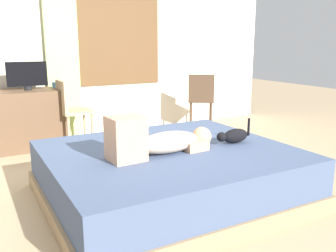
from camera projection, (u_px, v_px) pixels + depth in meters
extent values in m
plane|color=tan|center=(161.00, 195.00, 3.25)|extent=(16.00, 16.00, 0.00)
cube|color=beige|center=(76.00, 33.00, 5.10)|extent=(6.40, 0.12, 2.90)
cube|color=brown|center=(120.00, 41.00, 5.37)|extent=(1.24, 0.02, 1.26)
cube|color=white|center=(120.00, 41.00, 5.37)|extent=(1.16, 0.02, 1.18)
cube|color=#997A56|center=(169.00, 190.00, 3.18)|extent=(2.04, 1.78, 0.14)
cube|color=#425170|center=(169.00, 166.00, 3.13)|extent=(1.98, 1.73, 0.30)
ellipsoid|color=#CCB299|center=(168.00, 142.00, 2.99)|extent=(0.57, 0.29, 0.17)
sphere|color=tan|center=(202.00, 137.00, 3.17)|extent=(0.17, 0.17, 0.17)
cube|color=tan|center=(126.00, 138.00, 2.78)|extent=(0.27, 0.25, 0.34)
cube|color=tan|center=(190.00, 144.00, 3.12)|extent=(0.22, 0.29, 0.08)
ellipsoid|color=black|center=(235.00, 136.00, 3.27)|extent=(0.26, 0.11, 0.13)
sphere|color=black|center=(221.00, 137.00, 3.20)|extent=(0.08, 0.08, 0.08)
cylinder|color=black|center=(249.00, 127.00, 3.33)|extent=(0.02, 0.02, 0.16)
cube|color=brown|center=(26.00, 119.00, 4.63)|extent=(0.90, 0.56, 0.74)
cylinder|color=black|center=(28.00, 88.00, 4.57)|extent=(0.10, 0.10, 0.05)
cube|color=black|center=(27.00, 74.00, 4.53)|extent=(0.48, 0.06, 0.30)
cylinder|color=teal|center=(55.00, 85.00, 4.77)|extent=(0.07, 0.07, 0.08)
cylinder|color=tan|center=(85.00, 126.00, 4.94)|extent=(0.04, 0.04, 0.44)
cylinder|color=tan|center=(93.00, 131.00, 4.69)|extent=(0.04, 0.04, 0.44)
cylinder|color=tan|center=(62.00, 129.00, 4.79)|extent=(0.04, 0.04, 0.44)
cylinder|color=tan|center=(69.00, 134.00, 4.54)|extent=(0.04, 0.04, 0.44)
cube|color=tan|center=(76.00, 111.00, 4.69)|extent=(0.39, 0.39, 0.04)
cube|color=tan|center=(62.00, 96.00, 4.55)|extent=(0.05, 0.38, 0.38)
cylinder|color=#4C3828|center=(191.00, 113.00, 5.84)|extent=(0.04, 0.04, 0.44)
cylinder|color=#4C3828|center=(210.00, 113.00, 5.82)|extent=(0.04, 0.04, 0.44)
cylinder|color=#4C3828|center=(191.00, 117.00, 5.55)|extent=(0.04, 0.04, 0.44)
cylinder|color=#4C3828|center=(211.00, 117.00, 5.52)|extent=(0.04, 0.04, 0.44)
cube|color=#4C3828|center=(201.00, 100.00, 5.63)|extent=(0.53, 0.53, 0.04)
cube|color=#4C3828|center=(201.00, 87.00, 5.42)|extent=(0.34, 0.25, 0.38)
cube|color=#ADCC75|center=(61.00, 43.00, 4.93)|extent=(0.44, 0.06, 2.61)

